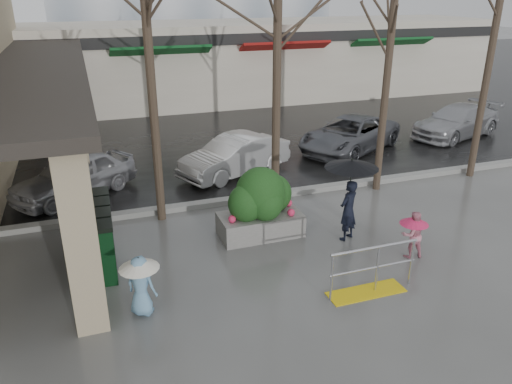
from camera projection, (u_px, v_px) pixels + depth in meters
ground at (283, 274)px, 10.64m from camera, size 120.00×120.00×0.00m
street_asphalt at (145, 89)px, 29.86m from camera, size 120.00×36.00×0.01m
curb at (230, 201)px, 14.10m from camera, size 120.00×0.30×0.15m
canopy_slab at (35, 61)px, 14.79m from camera, size 2.80×18.00×0.25m
pillar_front at (81, 239)px, 8.35m from camera, size 0.55×0.55×3.50m
pillar_back at (76, 137)px, 14.03m from camera, size 0.55×0.55×3.50m
storefront_row at (191, 63)px, 26.18m from camera, size 34.00×6.74×4.00m
handrail at (370, 276)px, 9.86m from camera, size 1.90×0.50×1.03m
tree_west at (146, 15)px, 11.24m from camera, size 3.20×3.20×6.80m
tree_midwest at (278, 6)px, 12.16m from camera, size 3.20×3.20×7.00m
tree_mideast at (393, 20)px, 13.30m from camera, size 3.20×3.20×6.50m
woman at (350, 188)px, 11.63m from camera, size 1.25×1.25×2.05m
child_pink at (413, 231)px, 11.09m from camera, size 0.64×0.64×1.10m
child_blue at (140, 280)px, 9.08m from camera, size 0.74×0.74×1.19m
planter at (261, 203)px, 12.01m from camera, size 2.01×1.19×1.75m
news_boxes at (101, 234)px, 10.93m from camera, size 0.60×2.36×1.31m
car_a at (74, 175)px, 14.40m from camera, size 3.90×3.30×1.26m
car_b at (235, 156)px, 16.10m from camera, size 4.04×2.76×1.26m
car_c at (349, 134)px, 18.46m from camera, size 4.97×4.06×1.26m
car_d at (457, 121)px, 20.25m from camera, size 4.67×3.00×1.26m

